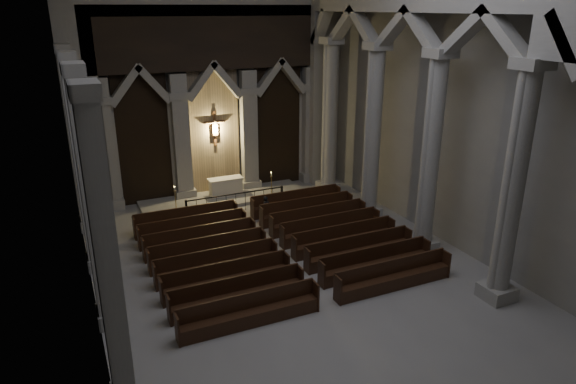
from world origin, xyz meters
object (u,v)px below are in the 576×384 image
object	(u,v)px
candle_stand_right	(272,191)
pews	(278,248)
altar	(226,186)
altar_rail	(236,199)
worshipper	(266,209)
candle_stand_left	(176,206)

from	to	relation	value
candle_stand_right	pews	bearing A→B (deg)	-110.45
altar	altar_rail	distance (m)	2.12
pews	altar_rail	bearing A→B (deg)	90.00
pews	worshipper	distance (m)	3.61
candle_stand_right	worshipper	distance (m)	3.07
altar_rail	pews	world-z (taller)	pews
altar	candle_stand_left	xyz separation A→B (m)	(-2.87, -1.13, -0.23)
candle_stand_left	pews	size ratio (longest dim) A/B	0.14
altar_rail	altar	bearing A→B (deg)	85.36
altar	altar_rail	world-z (taller)	altar
worshipper	candle_stand_right	bearing A→B (deg)	47.54
candle_stand_left	pews	distance (m)	6.70
altar_rail	candle_stand_left	size ratio (longest dim) A/B	3.56
altar_rail	pews	bearing A→B (deg)	-90.00
candle_stand_right	altar	bearing A→B (deg)	153.89
candle_stand_right	worshipper	size ratio (longest dim) A/B	1.18
altar	pews	size ratio (longest dim) A/B	0.18
altar_rail	pews	distance (m)	5.15
candle_stand_left	worshipper	world-z (taller)	candle_stand_left
altar	worshipper	size ratio (longest dim) A/B	1.50
altar_rail	candle_stand_left	distance (m)	2.89
altar	candle_stand_right	bearing A→B (deg)	-26.11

